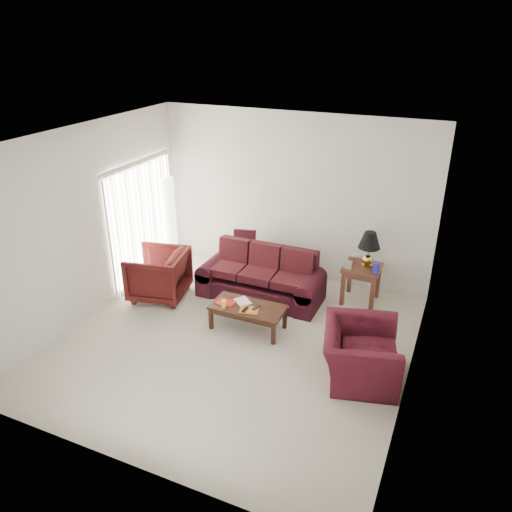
{
  "coord_description": "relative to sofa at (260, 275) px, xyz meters",
  "views": [
    {
      "loc": [
        2.8,
        -5.54,
        4.31
      ],
      "look_at": [
        0.0,
        0.85,
        1.05
      ],
      "focal_mm": 35.0,
      "sensor_mm": 36.0,
      "label": 1
    }
  ],
  "objects": [
    {
      "name": "remote_a",
      "position": [
        0.23,
        -1.12,
        -0.01
      ],
      "size": [
        0.05,
        0.17,
        0.02
      ],
      "primitive_type": "cube",
      "rotation": [
        0.0,
        0.0,
        -0.02
      ],
      "color": "black",
      "rests_on": "coffee_table"
    },
    {
      "name": "yellow_glass",
      "position": [
        -0.11,
        -1.15,
        0.02
      ],
      "size": [
        0.09,
        0.09,
        0.12
      ],
      "primitive_type": "cylinder",
      "rotation": [
        0.0,
        0.0,
        -0.4
      ],
      "color": "#FFF638",
      "rests_on": "coffee_table"
    },
    {
      "name": "floor_lamp",
      "position": [
        -2.15,
        0.6,
        0.45
      ],
      "size": [
        0.29,
        0.29,
        1.76
      ],
      "primitive_type": null,
      "rotation": [
        0.0,
        0.0,
        -0.03
      ],
      "color": "white",
      "rests_on": "ground"
    },
    {
      "name": "remote_b",
      "position": [
        0.36,
        -1.0,
        -0.01
      ],
      "size": [
        0.09,
        0.17,
        0.02
      ],
      "primitive_type": "cube",
      "rotation": [
        0.0,
        0.0,
        -0.24
      ],
      "color": "black",
      "rests_on": "coffee_table"
    },
    {
      "name": "magazine_red",
      "position": [
        -0.15,
        -1.03,
        -0.03
      ],
      "size": [
        0.3,
        0.23,
        0.02
      ],
      "primitive_type": "cube",
      "rotation": [
        0.0,
        0.0,
        -0.09
      ],
      "color": "red",
      "rests_on": "coffee_table"
    },
    {
      "name": "sofa",
      "position": [
        0.0,
        0.0,
        0.0
      ],
      "size": [
        2.11,
        0.92,
        0.86
      ],
      "primitive_type": null,
      "rotation": [
        0.0,
        0.0,
        -0.01
      ],
      "color": "black",
      "rests_on": "ground"
    },
    {
      "name": "magazine_orange",
      "position": [
        0.28,
        -1.08,
        -0.03
      ],
      "size": [
        0.31,
        0.26,
        0.02
      ],
      "primitive_type": "cube",
      "rotation": [
        0.0,
        0.0,
        0.2
      ],
      "color": "orange",
      "rests_on": "coffee_table"
    },
    {
      "name": "clock",
      "position": [
        1.39,
        0.39,
        0.29
      ],
      "size": [
        0.14,
        0.06,
        0.13
      ],
      "primitive_type": "cube",
      "rotation": [
        0.0,
        0.0,
        -0.06
      ],
      "color": "silver",
      "rests_on": "end_table"
    },
    {
      "name": "armchair_left",
      "position": [
        -1.61,
        -0.67,
        -0.01
      ],
      "size": [
        1.1,
        1.08,
        0.85
      ],
      "primitive_type": "imported",
      "rotation": [
        0.0,
        0.0,
        -1.36
      ],
      "color": "#3C0E0E",
      "rests_on": "ground"
    },
    {
      "name": "throw_pillow",
      "position": [
        -0.62,
        0.7,
        0.25
      ],
      "size": [
        0.44,
        0.3,
        0.42
      ],
      "primitive_type": "cube",
      "rotation": [
        -0.21,
        0.0,
        0.27
      ],
      "color": "black",
      "rests_on": "sofa"
    },
    {
      "name": "floor",
      "position": [
        0.16,
        -1.4,
        -0.43
      ],
      "size": [
        5.0,
        5.0,
        0.0
      ],
      "primitive_type": "plane",
      "color": "beige",
      "rests_on": "ground"
    },
    {
      "name": "picture_frame",
      "position": [
        1.42,
        0.77,
        0.31
      ],
      "size": [
        0.21,
        0.22,
        0.06
      ],
      "primitive_type": "cube",
      "rotation": [
        1.36,
        0.0,
        0.6
      ],
      "color": "silver",
      "rests_on": "end_table"
    },
    {
      "name": "coffee_table",
      "position": [
        0.21,
        -0.97,
        -0.23
      ],
      "size": [
        1.26,
        0.92,
        0.4
      ],
      "primitive_type": null,
      "rotation": [
        0.0,
        0.0,
        0.35
      ],
      "color": "black",
      "rests_on": "ground"
    },
    {
      "name": "magazine_white",
      "position": [
        0.08,
        -0.89,
        -0.03
      ],
      "size": [
        0.33,
        0.32,
        0.02
      ],
      "primitive_type": "cube",
      "rotation": [
        0.0,
        0.0,
        -0.66
      ],
      "color": "white",
      "rests_on": "coffee_table"
    },
    {
      "name": "table_lamp",
      "position": [
        1.67,
        0.61,
        0.53
      ],
      "size": [
        0.37,
        0.37,
        0.61
      ],
      "primitive_type": null,
      "rotation": [
        0.0,
        0.0,
        -0.01
      ],
      "color": "#B39038",
      "rests_on": "end_table"
    },
    {
      "name": "blinds",
      "position": [
        -2.26,
        -0.1,
        0.65
      ],
      "size": [
        0.1,
        2.0,
        2.16
      ],
      "primitive_type": "cube",
      "color": "silver",
      "rests_on": "ground"
    },
    {
      "name": "blue_canister",
      "position": [
        1.84,
        0.42,
        0.31
      ],
      "size": [
        0.12,
        0.12,
        0.17
      ],
      "primitive_type": "cylinder",
      "rotation": [
        0.0,
        0.0,
        -0.14
      ],
      "color": "#1A1DAB",
      "rests_on": "end_table"
    },
    {
      "name": "armchair_right",
      "position": [
        2.05,
        -1.43,
        -0.07
      ],
      "size": [
        1.22,
        1.32,
        0.73
      ],
      "primitive_type": "imported",
      "rotation": [
        0.0,
        0.0,
        1.81
      ],
      "color": "#3F0E19",
      "rests_on": "ground"
    },
    {
      "name": "end_table",
      "position": [
        1.6,
        0.56,
        -0.1
      ],
      "size": [
        0.61,
        0.61,
        0.65
      ],
      "primitive_type": null,
      "rotation": [
        0.0,
        0.0,
        -0.01
      ],
      "color": "#54361C",
      "rests_on": "ground"
    }
  ]
}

